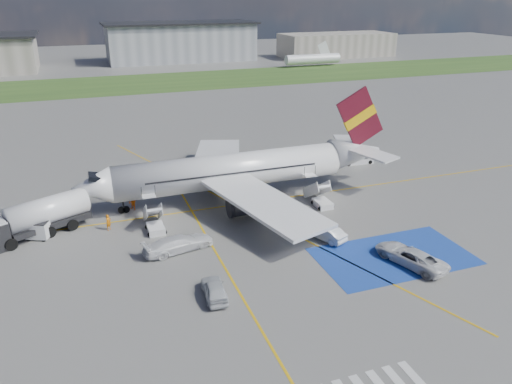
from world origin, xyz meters
TOP-DOWN VIEW (x-y plane):
  - ground at (0.00, 0.00)m, footprint 400.00×400.00m
  - grass_strip at (0.00, 95.00)m, footprint 400.00×30.00m
  - taxiway_line_main at (0.00, 12.00)m, footprint 120.00×0.20m
  - taxiway_line_cross at (-5.00, -10.00)m, footprint 0.20×60.00m
  - taxiway_line_diag at (0.00, 12.00)m, footprint 20.71×56.45m
  - staging_box at (10.00, -4.00)m, footprint 14.00×8.00m
  - terminal_centre at (20.00, 135.00)m, footprint 48.00×18.00m
  - terminal_east at (75.00, 128.00)m, footprint 40.00×16.00m
  - airliner at (1.51, 14.00)m, footprint 36.81×32.95m
  - airstairs_fwd at (-9.50, 8.70)m, footprint 1.90×5.20m
  - airstairs_aft at (9.00, 8.70)m, footprint 1.90×5.20m
  - fuel_tanker at (-20.59, 11.42)m, footprint 10.74×6.95m
  - gpu_cart at (-20.44, 10.64)m, footprint 2.47×2.05m
  - belt_loader at (20.34, 19.96)m, footprint 4.77×1.97m
  - car_silver_a at (-7.02, -4.73)m, footprint 2.00×4.32m
  - car_silver_b at (5.69, 1.14)m, footprint 3.11×4.59m
  - van_white_a at (10.55, -5.59)m, footprint 3.81×5.63m
  - van_white_b at (-8.12, 3.66)m, footprint 5.32×3.03m
  - crew_fwd at (-13.85, 10.33)m, footprint 0.71×0.70m
  - crew_nose at (-10.98, 14.53)m, footprint 1.13×1.17m
  - crew_aft at (4.83, 6.62)m, footprint 1.00×1.19m

SIDE VIEW (x-z plane):
  - ground at x=0.00m, z-range 0.00..0.00m
  - grass_strip at x=0.00m, z-range 0.00..0.01m
  - taxiway_line_main at x=0.00m, z-range 0.00..0.01m
  - taxiway_line_cross at x=-5.00m, z-range 0.00..0.01m
  - taxiway_line_diag at x=0.00m, z-range 0.00..0.01m
  - staging_box at x=10.00m, z-range 0.00..0.01m
  - belt_loader at x=20.34m, z-range -0.35..1.05m
  - airstairs_fwd at x=-9.50m, z-range -1.18..2.42m
  - airstairs_aft at x=9.00m, z-range -1.18..2.42m
  - car_silver_b at x=5.69m, z-range 0.00..1.43m
  - car_silver_a at x=-7.02m, z-range 0.00..1.43m
  - gpu_cart at x=-20.44m, z-range -0.09..1.69m
  - crew_fwd at x=-13.85m, z-range 0.00..1.66m
  - crew_nose at x=-10.98m, z-range 0.00..1.90m
  - crew_aft at x=4.83m, z-range 0.00..1.91m
  - van_white_a at x=10.55m, z-range 0.00..1.93m
  - van_white_b at x=-8.12m, z-range 0.00..1.96m
  - fuel_tanker at x=-20.59m, z-range -0.29..3.32m
  - airliner at x=1.51m, z-range -2.57..9.35m
  - terminal_east at x=75.00m, z-range 0.00..8.00m
  - terminal_centre at x=20.00m, z-range 0.00..12.00m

